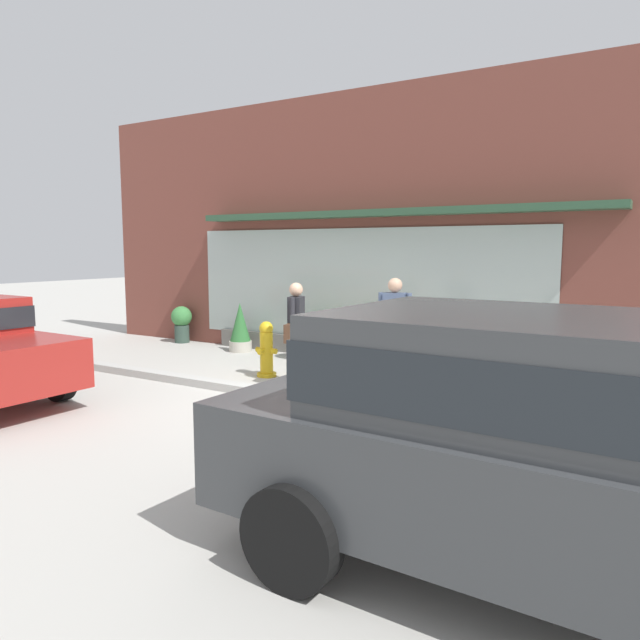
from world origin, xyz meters
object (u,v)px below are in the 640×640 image
Objects in this scene: pedestrian_with_handbag at (296,327)px; potted_plant_window_left at (364,342)px; potted_plant_corner_tall at (509,359)px; parked_car_dark_gray at (548,435)px; potted_plant_low_front at (240,328)px; fire_hydrant at (266,350)px; potted_plant_trailing_edge at (182,322)px; potted_plant_near_hydrant at (306,337)px; pedestrian_passerby at (395,322)px; potted_plant_by_entrance at (639,371)px.

potted_plant_window_left is at bearing 158.65° from pedestrian_with_handbag.
potted_plant_corner_tall is at bearing -0.78° from potted_plant_window_left.
parked_car_dark_gray is 5.91m from potted_plant_corner_tall.
potted_plant_window_left is (2.79, 0.10, -0.06)m from potted_plant_low_front.
potted_plant_corner_tall is (3.51, 1.70, -0.09)m from fire_hydrant.
fire_hydrant reaches higher than potted_plant_corner_tall.
potted_plant_trailing_edge is 0.99× the size of potted_plant_near_hydrant.
potted_plant_low_front is 5.38m from potted_plant_corner_tall.
parked_car_dark_gray is at bearing -46.49° from potted_plant_near_hydrant.
pedestrian_passerby is 2.48× the size of potted_plant_corner_tall.
potted_plant_trailing_edge is at bearing 153.35° from fire_hydrant.
potted_plant_by_entrance is (0.26, 5.93, -0.64)m from parked_car_dark_gray.
fire_hydrant is 0.86m from pedestrian_with_handbag.
parked_car_dark_gray is 8.92m from potted_plant_low_front.
pedestrian_with_handbag reaches higher than fire_hydrant.
fire_hydrant is 0.91× the size of potted_plant_low_front.
potted_plant_by_entrance is at bearing 2.55° from potted_plant_low_front.
potted_plant_low_front reaches higher than potted_plant_corner_tall.
parked_car_dark_gray reaches higher than potted_plant_low_front.
potted_plant_by_entrance is at bearing 13.73° from pedestrian_passerby.
potted_plant_low_front reaches higher than potted_plant_near_hydrant.
potted_plant_window_left is 2.59m from potted_plant_corner_tall.
pedestrian_with_handbag reaches higher than potted_plant_low_front.
potted_plant_low_front reaches higher than fire_hydrant.
pedestrian_with_handbag is at bearing -62.25° from potted_plant_near_hydrant.
potted_plant_near_hydrant is at bearing -0.72° from potted_plant_low_front.
fire_hydrant is 1.97m from potted_plant_window_left.
fire_hydrant is 1.12× the size of potted_plant_trailing_edge.
pedestrian_with_handbag is 0.35× the size of parked_car_dark_gray.
pedestrian_passerby is 1.72m from potted_plant_window_left.
potted_plant_by_entrance is (1.81, 0.26, -0.05)m from potted_plant_corner_tall.
potted_plant_corner_tall is at bearing 1.25° from potted_plant_near_hydrant.
potted_plant_trailing_edge reaches higher than potted_plant_corner_tall.
potted_plant_window_left is 4.41m from potted_plant_by_entrance.
potted_plant_window_left is (0.92, 1.74, -0.03)m from fire_hydrant.
pedestrian_passerby is at bearing 15.12° from fire_hydrant.
potted_plant_near_hydrant is (1.62, -0.02, -0.05)m from potted_plant_low_front.
potted_plant_trailing_edge reaches higher than potted_plant_window_left.
fire_hydrant is 1.10× the size of potted_plant_near_hydrant.
parked_car_dark_gray reaches higher than potted_plant_trailing_edge.
potted_plant_low_front is (1.85, -0.22, 0.01)m from potted_plant_trailing_edge.
potted_plant_low_front is (-1.87, 1.64, 0.03)m from fire_hydrant.
parked_car_dark_gray is at bearing -74.74° from potted_plant_corner_tall.
potted_plant_by_entrance is (7.19, 0.32, -0.16)m from potted_plant_low_front.
fire_hydrant is 2.17m from pedestrian_passerby.
potted_plant_corner_tall is at bearing 0.66° from potted_plant_low_front.
pedestrian_with_handbag is 2.51× the size of potted_plant_by_entrance.
pedestrian_with_handbag is 3.18m from potted_plant_low_front.
pedestrian_passerby is (1.33, 0.74, 0.08)m from pedestrian_with_handbag.
potted_plant_near_hydrant is (-5.31, 5.59, -0.53)m from parked_car_dark_gray.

